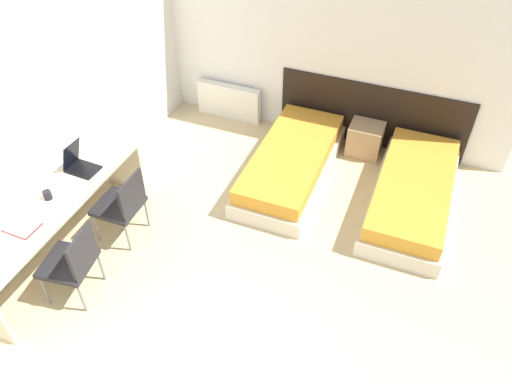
# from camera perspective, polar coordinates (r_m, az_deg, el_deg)

# --- Properties ---
(wall_back) EXTENTS (5.04, 0.05, 2.70)m
(wall_back) POSITION_cam_1_polar(r_m,az_deg,el_deg) (6.43, 7.22, 17.08)
(wall_back) COLOR white
(wall_back) RESTS_ON ground_plane
(wall_left) EXTENTS (0.05, 5.57, 2.70)m
(wall_left) POSITION_cam_1_polar(r_m,az_deg,el_deg) (5.52, -21.38, 10.01)
(wall_left) COLOR white
(wall_left) RESTS_ON ground_plane
(headboard_panel) EXTENTS (2.44, 0.03, 0.88)m
(headboard_panel) POSITION_cam_1_polar(r_m,az_deg,el_deg) (6.70, 13.04, 8.51)
(headboard_panel) COLOR black
(headboard_panel) RESTS_ON ground_plane
(bed_near_window) EXTENTS (0.87, 2.00, 0.40)m
(bed_near_window) POSITION_cam_1_polar(r_m,az_deg,el_deg) (6.14, 4.04, 3.24)
(bed_near_window) COLOR beige
(bed_near_window) RESTS_ON ground_plane
(bed_near_door) EXTENTS (0.87, 2.00, 0.40)m
(bed_near_door) POSITION_cam_1_polar(r_m,az_deg,el_deg) (5.99, 17.44, -0.17)
(bed_near_door) COLOR beige
(bed_near_door) RESTS_ON ground_plane
(nightstand) EXTENTS (0.42, 0.37, 0.42)m
(nightstand) POSITION_cam_1_polar(r_m,az_deg,el_deg) (6.65, 12.36, 5.92)
(nightstand) COLOR tan
(nightstand) RESTS_ON ground_plane
(radiator) EXTENTS (0.93, 0.12, 0.50)m
(radiator) POSITION_cam_1_polar(r_m,az_deg,el_deg) (7.21, -3.11, 10.33)
(radiator) COLOR silver
(radiator) RESTS_ON ground_plane
(desk) EXTENTS (0.58, 2.26, 0.73)m
(desk) POSITION_cam_1_polar(r_m,az_deg,el_deg) (5.33, -21.84, -1.94)
(desk) COLOR beige
(desk) RESTS_ON ground_plane
(chair_near_laptop) EXTENTS (0.45, 0.45, 0.84)m
(chair_near_laptop) POSITION_cam_1_polar(r_m,az_deg,el_deg) (5.37, -15.01, -1.26)
(chair_near_laptop) COLOR #232328
(chair_near_laptop) RESTS_ON ground_plane
(chair_near_notebook) EXTENTS (0.50, 0.50, 0.84)m
(chair_near_notebook) POSITION_cam_1_polar(r_m,az_deg,el_deg) (4.95, -20.25, -7.37)
(chair_near_notebook) COLOR #232328
(chair_near_notebook) RESTS_ON ground_plane
(laptop) EXTENTS (0.33, 0.25, 0.32)m
(laptop) POSITION_cam_1_polar(r_m,az_deg,el_deg) (5.48, -19.57, 3.03)
(laptop) COLOR black
(laptop) RESTS_ON desk
(open_notebook) EXTENTS (0.30, 0.23, 0.02)m
(open_notebook) POSITION_cam_1_polar(r_m,az_deg,el_deg) (5.05, -25.18, -3.63)
(open_notebook) COLOR #B21E1E
(open_notebook) RESTS_ON desk
(mug) EXTENTS (0.08, 0.08, 0.09)m
(mug) POSITION_cam_1_polar(r_m,az_deg,el_deg) (5.24, -22.73, -0.32)
(mug) COLOR black
(mug) RESTS_ON desk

